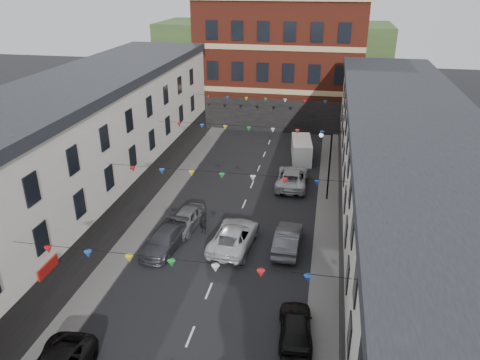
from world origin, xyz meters
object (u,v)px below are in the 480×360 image
Objects in this scene: car_left_e at (186,219)px; car_right_e at (288,239)px; car_right_d at (296,327)px; street_lamp at (327,157)px; car_left_d at (164,240)px; white_van at (301,150)px; moving_car at (234,236)px; pedestrian at (203,223)px; car_right_f at (292,177)px.

car_left_e is 7.99m from car_right_e.
car_right_d is 0.89× the size of car_right_e.
street_lamp reaches higher than car_left_d.
car_left_d is 20.83m from white_van.
moving_car is 3.26× the size of pedestrian.
car_right_f is at bearing 64.62° from car_left_d.
moving_car reaches higher than car_right_d.
car_right_e is (8.47, 1.65, 0.09)m from car_left_d.
street_lamp is at bearing -103.79° from car_right_e.
car_right_e is at bearing -3.49° from car_left_e.
car_right_f is (-2.95, 2.47, -3.09)m from street_lamp.
car_right_d is 12.33m from pedestrian.
car_right_f is (-0.65, 10.79, 0.01)m from car_right_e.
car_left_e is at bearing -53.45° from car_right_d.
street_lamp is 1.22× the size of white_van.
car_right_f is at bearing 140.06° from street_lamp.
car_left_e reaches higher than car_right_d.
pedestrian reaches higher than car_right_e.
car_right_d is at bearing -29.31° from car_left_d.
white_van is at bearing 73.67° from car_left_d.
street_lamp is 1.03× the size of car_right_f.
street_lamp is 17.36m from car_right_d.
pedestrian is at bearing -116.96° from white_van.
car_left_d is 1.00× the size of white_van.
car_right_e is at bearing 13.31° from pedestrian.
car_left_d is 12.02m from car_right_d.
car_right_d is 8.81m from car_right_e.
car_right_f is at bearing -99.88° from white_van.
car_right_d is 0.88× the size of white_van.
car_right_e is 2.73× the size of pedestrian.
car_left_e is at bearing -18.65° from moving_car.
pedestrian reaches higher than car_right_f.
white_van reaches higher than car_left_e.
street_lamp reaches higher than car_right_e.
car_right_e is at bearing -170.56° from moving_car.
car_left_e is at bearing -8.81° from car_right_e.
car_left_e is 0.91× the size of white_van.
car_right_f is 11.53m from moving_car.
pedestrian is (2.12, 2.64, 0.18)m from car_left_d.
street_lamp is 9.96m from white_van.
car_right_e reaches higher than car_right_d.
car_left_e is (-10.15, -6.87, -3.14)m from street_lamp.
street_lamp is 11.00m from moving_car.
car_left_e is (0.61, 3.09, 0.06)m from car_left_d.
car_right_d is at bearing 99.78° from car_right_e.
moving_car is (4.08, -1.76, 0.04)m from car_left_e.
moving_car is (-3.12, -11.10, -0.01)m from car_right_f.
street_lamp is at bearing 41.05° from car_left_e.
moving_car is at bearing -4.74° from pedestrian.
car_right_f is at bearing -89.71° from car_right_d.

